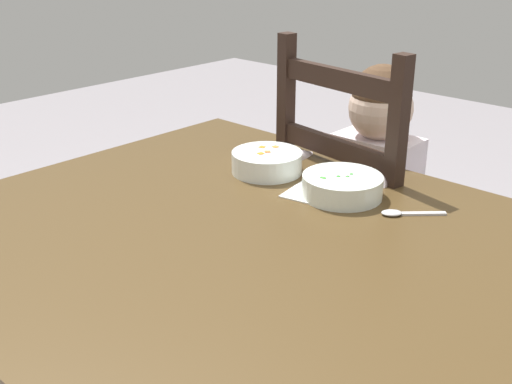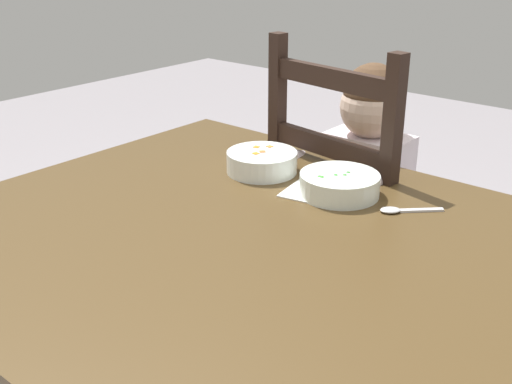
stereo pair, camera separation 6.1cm
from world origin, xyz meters
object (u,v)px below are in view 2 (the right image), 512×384
object	(u,v)px
bowl_of_peas	(339,184)
spoon	(400,210)
dining_table	(243,273)
child_figure	(361,183)
bowl_of_carrots	(262,161)
dining_chair	(356,233)

from	to	relation	value
bowl_of_peas	spoon	size ratio (longest dim) A/B	1.60
dining_table	child_figure	world-z (taller)	child_figure
child_figure	spoon	distance (m)	0.40
dining_table	child_figure	bearing A→B (deg)	97.24
spoon	dining_table	bearing A→B (deg)	-123.21
bowl_of_carrots	spoon	xyz separation A→B (m)	(0.38, 0.00, -0.02)
dining_table	dining_chair	size ratio (longest dim) A/B	1.21
dining_table	bowl_of_carrots	xyz separation A→B (m)	(-0.19, 0.29, 0.12)
spoon	bowl_of_carrots	bearing A→B (deg)	-179.36
dining_table	dining_chair	xyz separation A→B (m)	(-0.08, 0.58, -0.15)
dining_table	bowl_of_carrots	distance (m)	0.36
dining_table	child_figure	distance (m)	0.58
dining_chair	bowl_of_peas	size ratio (longest dim) A/B	5.71
child_figure	bowl_of_peas	distance (m)	0.33
child_figure	bowl_of_peas	xyz separation A→B (m)	(0.11, -0.29, 0.12)
bowl_of_carrots	spoon	size ratio (longest dim) A/B	1.54
dining_chair	bowl_of_carrots	distance (m)	0.42
dining_table	child_figure	size ratio (longest dim) A/B	1.30
bowl_of_peas	spoon	world-z (taller)	bowl_of_peas
dining_table	bowl_of_carrots	size ratio (longest dim) A/B	7.18
dining_chair	child_figure	xyz separation A→B (m)	(0.01, -0.00, 0.16)
child_figure	bowl_of_peas	bearing A→B (deg)	-68.88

